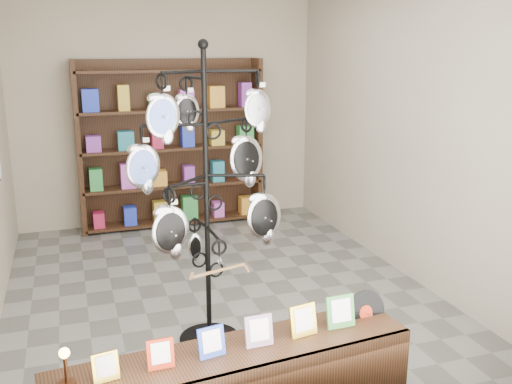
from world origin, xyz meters
TOP-DOWN VIEW (x-y plane):
  - ground at (0.00, 0.00)m, footprint 5.00×5.00m
  - room_envelope at (0.00, 0.00)m, footprint 5.00×5.00m
  - display_tree at (-0.32, -0.97)m, footprint 1.24×1.18m
  - back_shelving at (0.00, 2.30)m, footprint 2.42×0.36m

SIDE VIEW (x-z plane):
  - ground at x=0.00m, z-range 0.00..0.00m
  - back_shelving at x=0.00m, z-range -0.07..2.13m
  - display_tree at x=-0.32m, z-range 0.19..2.60m
  - room_envelope at x=0.00m, z-range -0.65..4.35m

